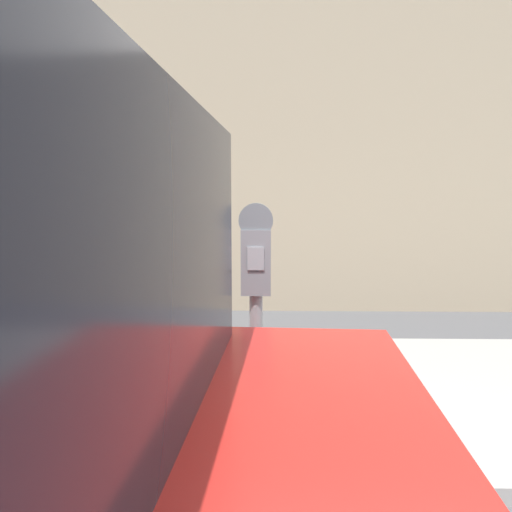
# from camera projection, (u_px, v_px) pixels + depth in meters

# --- Properties ---
(sidewalk) EXTENTS (24.00, 2.80, 0.11)m
(sidewalk) POSITION_uv_depth(u_px,v_px,m) (296.00, 393.00, 4.07)
(sidewalk) COLOR #9E9B96
(sidewalk) RESTS_ON ground_plane
(building_facade) EXTENTS (24.00, 0.30, 6.22)m
(building_facade) POSITION_uv_depth(u_px,v_px,m) (284.00, 91.00, 6.96)
(building_facade) COLOR tan
(building_facade) RESTS_ON ground_plane
(parking_meter) EXTENTS (0.18, 0.12, 1.51)m
(parking_meter) POSITION_uv_depth(u_px,v_px,m) (256.00, 297.00, 2.73)
(parking_meter) COLOR gray
(parking_meter) RESTS_ON sidewalk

